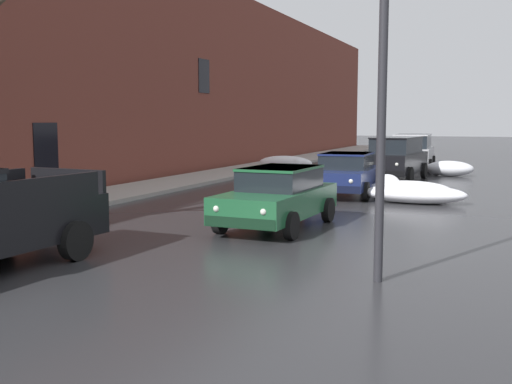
{
  "coord_description": "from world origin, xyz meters",
  "views": [
    {
      "loc": [
        6.39,
        -0.88,
        2.52
      ],
      "look_at": [
        1.18,
        11.83,
        0.91
      ],
      "focal_mm": 43.31,
      "sensor_mm": 36.0,
      "label": 1
    }
  ],
  "objects_px": {
    "sedan_green_parked_kerbside_close": "(278,195)",
    "suv_black_parked_far_down_block": "(396,157)",
    "sedan_darkblue_parked_kerbside_mid": "(346,173)",
    "street_lamp_post": "(382,88)",
    "suv_silver_queued_behind_truck": "(412,151)"
  },
  "relations": [
    {
      "from": "sedan_darkblue_parked_kerbside_mid",
      "to": "suv_silver_queued_behind_truck",
      "type": "relative_size",
      "value": 0.86
    },
    {
      "from": "sedan_green_parked_kerbside_close",
      "to": "suv_black_parked_far_down_block",
      "type": "distance_m",
      "value": 12.72
    },
    {
      "from": "suv_black_parked_far_down_block",
      "to": "street_lamp_post",
      "type": "bearing_deg",
      "value": -81.31
    },
    {
      "from": "suv_silver_queued_behind_truck",
      "to": "street_lamp_post",
      "type": "height_order",
      "value": "street_lamp_post"
    },
    {
      "from": "sedan_darkblue_parked_kerbside_mid",
      "to": "street_lamp_post",
      "type": "height_order",
      "value": "street_lamp_post"
    },
    {
      "from": "sedan_darkblue_parked_kerbside_mid",
      "to": "street_lamp_post",
      "type": "xyz_separation_m",
      "value": [
        3.23,
        -10.8,
        2.25
      ]
    },
    {
      "from": "sedan_darkblue_parked_kerbside_mid",
      "to": "street_lamp_post",
      "type": "bearing_deg",
      "value": -73.36
    },
    {
      "from": "suv_black_parked_far_down_block",
      "to": "suv_silver_queued_behind_truck",
      "type": "xyz_separation_m",
      "value": [
        -0.13,
        5.61,
        0.0
      ]
    },
    {
      "from": "suv_black_parked_far_down_block",
      "to": "street_lamp_post",
      "type": "distance_m",
      "value": 17.09
    },
    {
      "from": "sedan_darkblue_parked_kerbside_mid",
      "to": "sedan_green_parked_kerbside_close",
      "type": "bearing_deg",
      "value": -89.49
    },
    {
      "from": "suv_silver_queued_behind_truck",
      "to": "street_lamp_post",
      "type": "relative_size",
      "value": 0.91
    },
    {
      "from": "sedan_darkblue_parked_kerbside_mid",
      "to": "suv_silver_queued_behind_truck",
      "type": "distance_m",
      "value": 11.59
    },
    {
      "from": "suv_silver_queued_behind_truck",
      "to": "sedan_darkblue_parked_kerbside_mid",
      "type": "bearing_deg",
      "value": -92.66
    },
    {
      "from": "suv_black_parked_far_down_block",
      "to": "suv_silver_queued_behind_truck",
      "type": "height_order",
      "value": "same"
    },
    {
      "from": "suv_silver_queued_behind_truck",
      "to": "street_lamp_post",
      "type": "distance_m",
      "value": 22.63
    }
  ]
}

